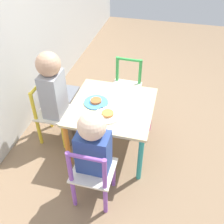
{
  "coord_description": "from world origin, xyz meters",
  "views": [
    {
      "loc": [
        -1.47,
        -0.37,
        1.59
      ],
      "look_at": [
        0.0,
        0.0,
        0.36
      ],
      "focal_mm": 42.0,
      "sensor_mm": 36.0,
      "label": 1
    }
  ],
  "objects_px": {
    "chair_green": "(126,88)",
    "storage_bin": "(63,98)",
    "chair_yellow": "(52,114)",
    "chair_purple": "(92,174)",
    "child_back": "(54,91)",
    "plate_back": "(96,102)",
    "child_left": "(94,148)",
    "plate_left": "(108,115)",
    "kids_table": "(112,111)"
  },
  "relations": [
    {
      "from": "chair_purple",
      "to": "plate_back",
      "type": "relative_size",
      "value": 2.84
    },
    {
      "from": "plate_back",
      "to": "storage_bin",
      "type": "relative_size",
      "value": 0.64
    },
    {
      "from": "chair_green",
      "to": "chair_purple",
      "type": "bearing_deg",
      "value": -89.66
    },
    {
      "from": "child_left",
      "to": "plate_left",
      "type": "xyz_separation_m",
      "value": [
        0.32,
        -0.0,
        0.01
      ]
    },
    {
      "from": "child_back",
      "to": "storage_bin",
      "type": "height_order",
      "value": "child_back"
    },
    {
      "from": "chair_green",
      "to": "storage_bin",
      "type": "distance_m",
      "value": 0.65
    },
    {
      "from": "chair_purple",
      "to": "chair_green",
      "type": "xyz_separation_m",
      "value": [
        1.0,
        -0.01,
        0.0
      ]
    },
    {
      "from": "chair_green",
      "to": "plate_back",
      "type": "height_order",
      "value": "chair_green"
    },
    {
      "from": "plate_back",
      "to": "plate_left",
      "type": "relative_size",
      "value": 0.97
    },
    {
      "from": "chair_yellow",
      "to": "child_back",
      "type": "distance_m",
      "value": 0.24
    },
    {
      "from": "chair_yellow",
      "to": "child_back",
      "type": "xyz_separation_m",
      "value": [
        0.0,
        -0.06,
        0.23
      ]
    },
    {
      "from": "chair_yellow",
      "to": "plate_left",
      "type": "distance_m",
      "value": 0.55
    },
    {
      "from": "child_left",
      "to": "plate_left",
      "type": "distance_m",
      "value": 0.32
    },
    {
      "from": "chair_purple",
      "to": "chair_green",
      "type": "relative_size",
      "value": 1.0
    },
    {
      "from": "chair_yellow",
      "to": "chair_green",
      "type": "relative_size",
      "value": 1.0
    },
    {
      "from": "chair_purple",
      "to": "plate_left",
      "type": "xyz_separation_m",
      "value": [
        0.38,
        -0.0,
        0.18
      ]
    },
    {
      "from": "kids_table",
      "to": "plate_left",
      "type": "distance_m",
      "value": 0.14
    },
    {
      "from": "chair_purple",
      "to": "chair_yellow",
      "type": "bearing_deg",
      "value": -44.59
    },
    {
      "from": "plate_left",
      "to": "storage_bin",
      "type": "bearing_deg",
      "value": 47.64
    },
    {
      "from": "plate_left",
      "to": "child_back",
      "type": "bearing_deg",
      "value": 75.26
    },
    {
      "from": "kids_table",
      "to": "plate_back",
      "type": "distance_m",
      "value": 0.14
    },
    {
      "from": "chair_yellow",
      "to": "kids_table",
      "type": "bearing_deg",
      "value": -90.0
    },
    {
      "from": "chair_purple",
      "to": "child_left",
      "type": "xyz_separation_m",
      "value": [
        0.06,
        -0.0,
        0.18
      ]
    },
    {
      "from": "child_back",
      "to": "kids_table",
      "type": "bearing_deg",
      "value": -90.0
    },
    {
      "from": "chair_green",
      "to": "chair_yellow",
      "type": "bearing_deg",
      "value": -134.25
    },
    {
      "from": "child_back",
      "to": "storage_bin",
      "type": "xyz_separation_m",
      "value": [
        0.44,
        0.17,
        -0.41
      ]
    },
    {
      "from": "chair_purple",
      "to": "chair_green",
      "type": "height_order",
      "value": "same"
    },
    {
      "from": "child_back",
      "to": "child_left",
      "type": "relative_size",
      "value": 1.13
    },
    {
      "from": "chair_green",
      "to": "plate_back",
      "type": "distance_m",
      "value": 0.55
    },
    {
      "from": "plate_back",
      "to": "storage_bin",
      "type": "xyz_separation_m",
      "value": [
        0.44,
        0.49,
        -0.36
      ]
    },
    {
      "from": "plate_left",
      "to": "chair_yellow",
      "type": "bearing_deg",
      "value": 76.98
    },
    {
      "from": "chair_purple",
      "to": "plate_back",
      "type": "xyz_separation_m",
      "value": [
        0.5,
        0.12,
        0.18
      ]
    },
    {
      "from": "chair_yellow",
      "to": "storage_bin",
      "type": "relative_size",
      "value": 1.81
    },
    {
      "from": "kids_table",
      "to": "plate_back",
      "type": "height_order",
      "value": "plate_back"
    },
    {
      "from": "kids_table",
      "to": "plate_left",
      "type": "bearing_deg",
      "value": 180.0
    },
    {
      "from": "chair_green",
      "to": "child_left",
      "type": "bearing_deg",
      "value": -89.68
    },
    {
      "from": "chair_purple",
      "to": "storage_bin",
      "type": "height_order",
      "value": "chair_purple"
    },
    {
      "from": "child_back",
      "to": "storage_bin",
      "type": "bearing_deg",
      "value": 20.13
    },
    {
      "from": "chair_yellow",
      "to": "child_left",
      "type": "relative_size",
      "value": 0.72
    },
    {
      "from": "child_back",
      "to": "chair_yellow",
      "type": "bearing_deg",
      "value": 90.0
    },
    {
      "from": "plate_back",
      "to": "storage_bin",
      "type": "bearing_deg",
      "value": 48.34
    },
    {
      "from": "child_left",
      "to": "child_back",
      "type": "bearing_deg",
      "value": -44.39
    },
    {
      "from": "chair_green",
      "to": "child_back",
      "type": "xyz_separation_m",
      "value": [
        -0.51,
        0.45,
        0.23
      ]
    },
    {
      "from": "child_left",
      "to": "plate_left",
      "type": "bearing_deg",
      "value": -90.05
    },
    {
      "from": "kids_table",
      "to": "chair_yellow",
      "type": "distance_m",
      "value": 0.52
    },
    {
      "from": "chair_yellow",
      "to": "chair_green",
      "type": "xyz_separation_m",
      "value": [
        0.51,
        -0.51,
        0.0
      ]
    },
    {
      "from": "chair_purple",
      "to": "child_left",
      "type": "distance_m",
      "value": 0.19
    },
    {
      "from": "chair_yellow",
      "to": "chair_purple",
      "type": "height_order",
      "value": "same"
    },
    {
      "from": "kids_table",
      "to": "plate_left",
      "type": "xyz_separation_m",
      "value": [
        -0.12,
        0.0,
        0.07
      ]
    },
    {
      "from": "chair_yellow",
      "to": "plate_left",
      "type": "height_order",
      "value": "chair_yellow"
    }
  ]
}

